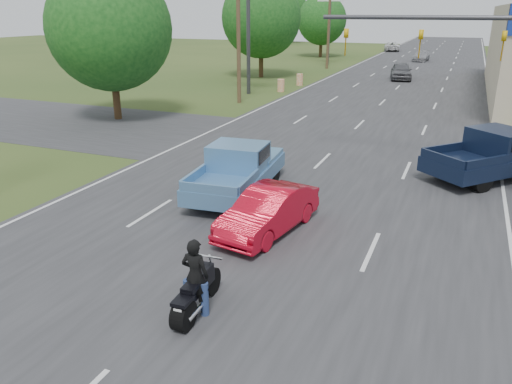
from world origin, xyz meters
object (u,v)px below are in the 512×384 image
at_px(blue_pickup, 239,168).
at_px(navy_pickup, 499,154).
at_px(distant_car_white, 392,47).
at_px(red_convertible, 268,211).
at_px(distant_car_grey, 401,71).
at_px(motorcycle, 195,296).
at_px(distant_car_silver, 421,56).
at_px(rider, 195,280).

bearing_deg(blue_pickup, navy_pickup, 27.12).
distance_m(blue_pickup, distant_car_white, 69.98).
xyz_separation_m(red_convertible, blue_pickup, (-2.26, 2.83, 0.25)).
distance_m(navy_pickup, distant_car_grey, 29.93).
xyz_separation_m(red_convertible, distant_car_grey, (-1.00, 37.32, 0.13)).
relative_size(motorcycle, blue_pickup, 0.38).
xyz_separation_m(red_convertible, distant_car_white, (-7.00, 72.65, 0.03)).
bearing_deg(distant_car_white, motorcycle, 85.65).
relative_size(distant_car_grey, distant_car_white, 0.92).
bearing_deg(distant_car_white, blue_pickup, 84.27).
bearing_deg(distant_car_silver, rider, -86.07).
xyz_separation_m(rider, distant_car_grey, (-1.12, 41.92, -0.06)).
height_order(rider, distant_car_white, rider).
relative_size(red_convertible, navy_pickup, 0.68).
xyz_separation_m(distant_car_grey, distant_car_white, (-6.00, 35.32, -0.09)).
bearing_deg(blue_pickup, distant_car_white, 88.73).
bearing_deg(motorcycle, rider, 90.00).
relative_size(distant_car_grey, distant_car_silver, 1.05).
height_order(rider, blue_pickup, blue_pickup).
bearing_deg(distant_car_grey, red_convertible, -97.72).
xyz_separation_m(blue_pickup, distant_car_white, (-4.74, 69.81, -0.22)).
height_order(rider, distant_car_silver, rider).
relative_size(navy_pickup, distant_car_silver, 1.34).
relative_size(rider, distant_car_white, 0.34).
distance_m(blue_pickup, distant_car_silver, 54.23).
xyz_separation_m(motorcycle, navy_pickup, (6.33, 12.98, 0.50)).
bearing_deg(red_convertible, blue_pickup, 138.29).
distance_m(rider, navy_pickup, 14.40).
height_order(distant_car_grey, distant_car_silver, distant_car_grey).
bearing_deg(distant_car_grey, navy_pickup, -84.84).
bearing_deg(blue_pickup, rider, -77.45).
distance_m(red_convertible, distant_car_white, 72.99).
height_order(motorcycle, navy_pickup, navy_pickup).
height_order(motorcycle, blue_pickup, blue_pickup).
distance_m(blue_pickup, navy_pickup, 10.30).
bearing_deg(red_convertible, navy_pickup, 62.01).
bearing_deg(red_convertible, rider, -78.83).
xyz_separation_m(navy_pickup, distant_car_white, (-13.45, 64.32, -0.28)).
relative_size(navy_pickup, distant_car_white, 1.17).
height_order(red_convertible, distant_car_grey, distant_car_grey).
bearing_deg(distant_car_silver, distant_car_grey, -87.11).
bearing_deg(motorcycle, distant_car_grey, 88.89).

